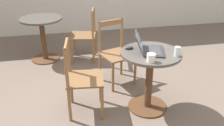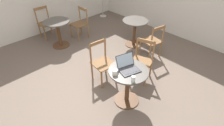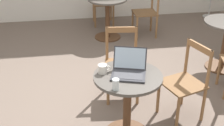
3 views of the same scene
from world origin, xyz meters
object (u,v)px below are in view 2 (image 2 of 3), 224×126
at_px(chair_far_right, 80,23).
at_px(mug, 115,72).
at_px(cafe_table_far, 58,29).
at_px(cafe_table_near, 128,80).
at_px(cafe_table_mid, 135,28).
at_px(chair_mid_front, 152,41).
at_px(chair_far_back, 46,23).
at_px(chair_near_right, 142,61).
at_px(laptop, 128,67).
at_px(mouse, 125,61).
at_px(chair_near_back, 102,62).
at_px(drinking_glass, 133,79).

xyz_separation_m(chair_far_right, mug, (-1.13, -2.58, 0.34)).
bearing_deg(mug, cafe_table_far, 80.98).
bearing_deg(cafe_table_near, cafe_table_far, 86.24).
relative_size(cafe_table_mid, chair_mid_front, 0.83).
bearing_deg(chair_far_back, chair_far_right, -46.60).
height_order(chair_near_right, chair_mid_front, same).
relative_size(laptop, mouse, 4.04).
height_order(chair_near_back, chair_far_right, same).
relative_size(chair_near_back, chair_mid_front, 1.00).
height_order(chair_near_right, mouse, chair_near_right).
relative_size(chair_far_right, chair_far_back, 1.00).
bearing_deg(laptop, chair_near_right, 17.05).
distance_m(cafe_table_near, chair_far_back, 3.43).
bearing_deg(cafe_table_mid, drinking_glass, -141.12).
height_order(mouse, mug, mug).
distance_m(laptop, drinking_glass, 0.31).
height_order(cafe_table_far, mouse, mouse).
relative_size(cafe_table_far, drinking_glass, 6.92).
bearing_deg(cafe_table_near, chair_near_back, 83.61).
distance_m(chair_mid_front, drinking_glass, 1.92).
height_order(cafe_table_far, chair_near_back, chair_near_back).
bearing_deg(cafe_table_far, cafe_table_near, -93.76).
height_order(chair_near_right, chair_far_back, same).
relative_size(cafe_table_far, chair_mid_front, 0.83).
distance_m(cafe_table_near, cafe_table_mid, 2.11).
xyz_separation_m(cafe_table_far, chair_far_right, (0.72, 0.01, -0.07)).
height_order(chair_mid_front, mug, chair_mid_front).
relative_size(chair_far_back, drinking_glass, 8.29).
xyz_separation_m(mug, drinking_glass, (0.08, -0.32, 0.01)).
bearing_deg(chair_near_right, laptop, -162.95).
distance_m(cafe_table_near, chair_mid_front, 1.65).
xyz_separation_m(chair_near_right, drinking_glass, (-0.87, -0.47, 0.35)).
height_order(cafe_table_near, chair_near_back, chair_near_back).
distance_m(cafe_table_mid, chair_far_right, 1.62).
xyz_separation_m(chair_near_right, laptop, (-0.69, -0.21, 0.34)).
height_order(chair_near_right, laptop, laptop).
relative_size(cafe_table_far, chair_far_back, 0.83).
bearing_deg(cafe_table_near, chair_far_right, 71.42).
xyz_separation_m(cafe_table_near, mouse, (0.14, 0.22, 0.24)).
distance_m(chair_far_back, drinking_glass, 3.69).
distance_m(laptop, mug, 0.25).
distance_m(chair_near_back, drinking_glass, 1.09).
relative_size(cafe_table_mid, mug, 5.80).
xyz_separation_m(chair_near_right, chair_far_back, (-0.52, 3.18, 0.00)).
distance_m(cafe_table_near, mug, 0.37).
relative_size(cafe_table_far, mug, 5.80).
xyz_separation_m(cafe_table_near, chair_far_back, (0.19, 3.42, -0.07)).
xyz_separation_m(laptop, mug, (-0.25, 0.06, -0.00)).
height_order(cafe_table_far, chair_mid_front, chair_mid_front).
height_order(cafe_table_near, mug, mug).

